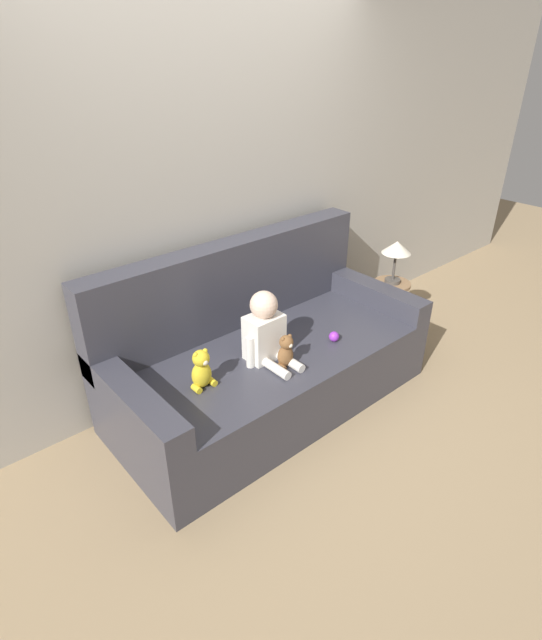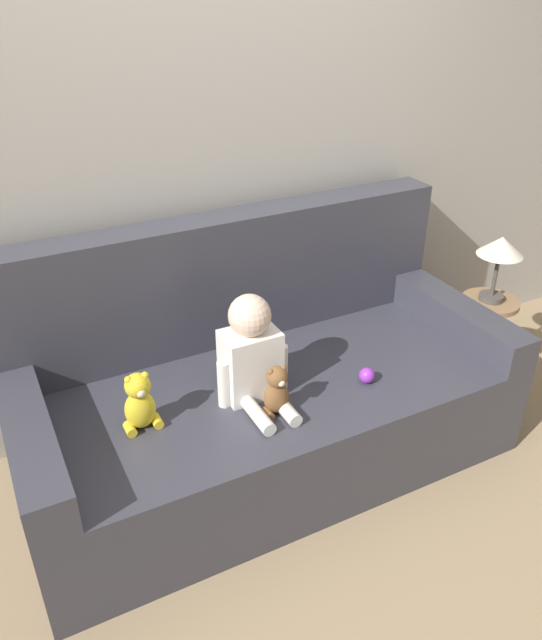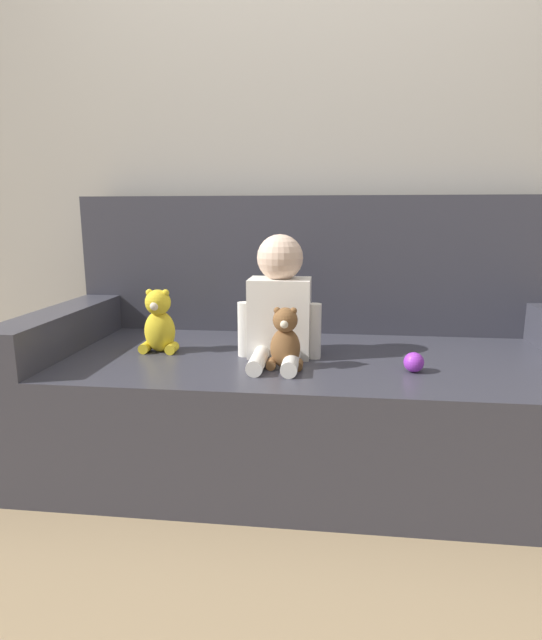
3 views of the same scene
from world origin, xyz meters
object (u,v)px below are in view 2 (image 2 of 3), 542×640
Objects in this scene: couch at (261,388)px; person_baby at (252,355)px; plush_toy_side at (140,403)px; teddy_bear_brown at (277,391)px; toy_ball at (367,375)px; side_table at (496,275)px.

person_baby is at bearing -126.00° from couch.
teddy_bear_brown is at bearing -17.33° from plush_toy_side.
person_baby is at bearing 163.16° from toy_ball.
toy_ball is at bearing -16.84° from person_baby.
plush_toy_side reaches higher than teddy_bear_brown.
couch reaches higher than person_baby.
teddy_bear_brown is at bearing -76.69° from person_baby.
toy_ball is 0.94m from side_table.
teddy_bear_brown is 0.87× the size of plush_toy_side.
person_baby is 0.18m from teddy_bear_brown.
couch is 0.37m from teddy_bear_brown.
person_baby is 6.65× the size of toy_ball.
toy_ball is (0.92, -0.15, -0.08)m from plush_toy_side.
side_table is at bearing 13.49° from toy_ball.
couch is 1.29m from side_table.
person_baby is at bearing -176.84° from side_table.
side_table is at bearing 9.42° from teddy_bear_brown.
plush_toy_side is (-0.49, 0.15, 0.01)m from teddy_bear_brown.
person_baby is 1.37m from side_table.
teddy_bear_brown is (0.03, -0.15, -0.09)m from person_baby.
couch reaches higher than teddy_bear_brown.
person_baby is at bearing -1.13° from plush_toy_side.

